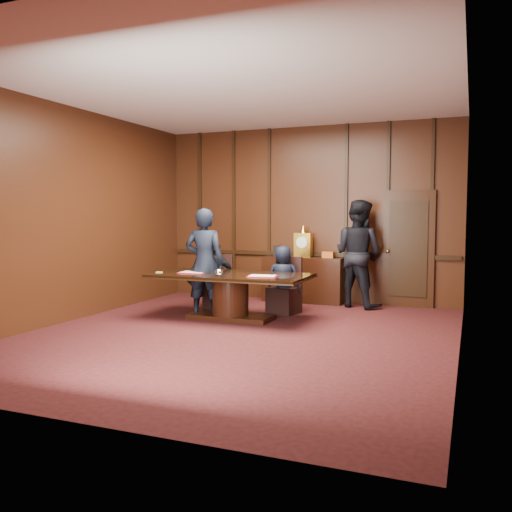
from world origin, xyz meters
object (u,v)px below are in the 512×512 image
at_px(signatory_right, 283,280).
at_px(witness_right, 358,254).
at_px(witness_left, 205,263).
at_px(conference_table, 231,289).
at_px(signatory_left, 216,276).
at_px(sideboard, 303,278).

distance_m(signatory_right, witness_right, 1.66).
bearing_deg(signatory_right, witness_left, 25.24).
relative_size(conference_table, signatory_left, 2.13).
relative_size(witness_left, witness_right, 0.92).
bearing_deg(signatory_left, witness_right, -162.96).
bearing_deg(signatory_left, conference_table, 119.36).
distance_m(signatory_left, signatory_right, 1.30).
xyz_separation_m(signatory_right, witness_left, (-1.15, -0.76, 0.32)).
distance_m(conference_table, witness_right, 2.69).
height_order(sideboard, signatory_right, sideboard).
distance_m(sideboard, signatory_right, 1.37).
xyz_separation_m(sideboard, witness_right, (1.13, -0.16, 0.52)).
height_order(sideboard, witness_left, witness_left).
xyz_separation_m(sideboard, conference_table, (-0.60, -2.16, 0.02)).
relative_size(sideboard, signatory_left, 1.30).
height_order(signatory_left, signatory_right, signatory_left).
height_order(witness_left, witness_right, witness_right).
xyz_separation_m(signatory_left, witness_left, (0.15, -0.76, 0.31)).
xyz_separation_m(witness_left, witness_right, (2.23, 1.96, 0.08)).
bearing_deg(witness_left, conference_table, 165.04).
bearing_deg(signatory_right, witness_right, -140.04).
height_order(sideboard, witness_right, witness_right).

